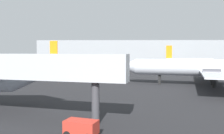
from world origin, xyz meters
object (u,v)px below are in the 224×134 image
object	(u,v)px
airplane_on_taxiway	(208,68)
airplane_far_left	(84,60)
jet_bridge	(9,67)
baggage_cart	(81,128)
airplane_far_right	(189,61)

from	to	relation	value
airplane_on_taxiway	airplane_far_left	size ratio (longest dim) A/B	1.07
airplane_far_left	jet_bridge	xyz separation A→B (m)	(0.70, -56.08, 1.40)
jet_bridge	airplane_on_taxiway	bearing A→B (deg)	-128.24
airplane_on_taxiway	jet_bridge	world-z (taller)	airplane_on_taxiway
airplane_on_taxiway	baggage_cart	xyz separation A→B (m)	(-19.12, -26.73, -2.59)
airplane_on_taxiway	jet_bridge	distance (m)	34.35
airplane_on_taxiway	baggage_cart	distance (m)	32.96
airplane_on_taxiway	baggage_cart	bearing A→B (deg)	70.47
airplane_far_left	baggage_cart	distance (m)	62.18
airplane_far_right	jet_bridge	xyz separation A→B (m)	(-39.32, -75.07, 2.33)
airplane_far_right	jet_bridge	world-z (taller)	airplane_far_right
airplane_far_left	jet_bridge	size ratio (longest dim) A/B	1.41
airplane_on_taxiway	jet_bridge	size ratio (longest dim) A/B	1.52
airplane_far_right	baggage_cart	size ratio (longest dim) A/B	8.70
baggage_cart	airplane_on_taxiway	bearing A→B (deg)	-107.83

